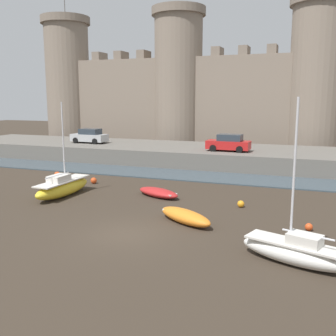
% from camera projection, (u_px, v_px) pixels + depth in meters
% --- Properties ---
extents(ground_plane, '(160.00, 160.00, 0.00)m').
position_uv_depth(ground_plane, '(127.00, 234.00, 19.52)').
color(ground_plane, '#382D23').
extents(water_channel, '(80.00, 4.50, 0.10)m').
position_uv_depth(water_channel, '(205.00, 177.00, 33.56)').
color(water_channel, '#3D4C56').
rests_on(water_channel, ground).
extents(quay_road, '(62.81, 10.00, 1.65)m').
position_uv_depth(quay_road, '(224.00, 156.00, 40.13)').
color(quay_road, '#666059').
rests_on(quay_road, ground).
extents(castle, '(57.71, 6.90, 20.96)m').
position_uv_depth(castle, '(243.00, 88.00, 48.53)').
color(castle, gray).
rests_on(castle, ground).
extents(rowboat_foreground_right, '(3.80, 2.88, 0.74)m').
position_uv_depth(rowboat_foreground_right, '(185.00, 216.00, 21.22)').
color(rowboat_foreground_right, orange).
rests_on(rowboat_foreground_right, ground).
extents(sailboat_near_channel_left, '(1.65, 5.46, 6.42)m').
position_uv_depth(sailboat_near_channel_left, '(63.00, 187.00, 27.04)').
color(sailboat_near_channel_left, yellow).
rests_on(sailboat_near_channel_left, ground).
extents(rowboat_midflat_left, '(3.65, 2.51, 0.59)m').
position_uv_depth(rowboat_midflat_left, '(158.00, 192.00, 26.88)').
color(rowboat_midflat_left, red).
rests_on(rowboat_midflat_left, ground).
extents(sailboat_near_channel_right, '(4.80, 2.74, 6.73)m').
position_uv_depth(sailboat_near_channel_right, '(296.00, 251.00, 15.92)').
color(sailboat_near_channel_right, silver).
rests_on(sailboat_near_channel_right, ground).
extents(mooring_buoy_off_centre, '(0.49, 0.49, 0.49)m').
position_uv_depth(mooring_buoy_off_centre, '(94.00, 181.00, 31.03)').
color(mooring_buoy_off_centre, '#E04C1E').
rests_on(mooring_buoy_off_centre, ground).
extents(mooring_buoy_near_shore, '(0.43, 0.43, 0.43)m').
position_uv_depth(mooring_buoy_near_shore, '(241.00, 204.00, 24.29)').
color(mooring_buoy_near_shore, orange).
rests_on(mooring_buoy_near_shore, ground).
extents(mooring_buoy_mid_mud, '(0.51, 0.51, 0.51)m').
position_uv_depth(mooring_buoy_mid_mud, '(57.00, 175.00, 33.41)').
color(mooring_buoy_mid_mud, '#E04C1E').
rests_on(mooring_buoy_mid_mud, ground).
extents(mooring_buoy_near_channel, '(0.39, 0.39, 0.39)m').
position_uv_depth(mooring_buoy_near_channel, '(309.00, 227.00, 20.01)').
color(mooring_buoy_near_channel, '#E04C1E').
rests_on(mooring_buoy_near_channel, ground).
extents(car_quay_centre_west, '(4.16, 2.00, 1.62)m').
position_uv_depth(car_quay_centre_west, '(90.00, 136.00, 44.37)').
color(car_quay_centre_west, '#B2B5B7').
rests_on(car_quay_centre_west, quay_road).
extents(car_quay_west, '(4.16, 2.00, 1.62)m').
position_uv_depth(car_quay_west, '(229.00, 143.00, 37.56)').
color(car_quay_west, red).
rests_on(car_quay_west, quay_road).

